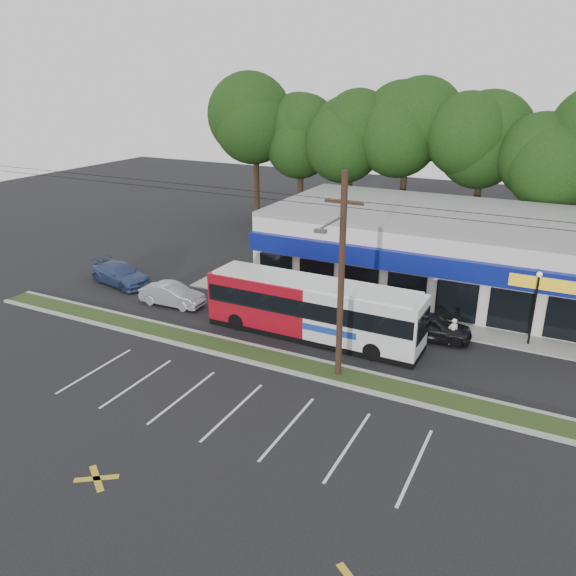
{
  "coord_description": "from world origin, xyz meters",
  "views": [
    {
      "loc": [
        11.8,
        -21.72,
        13.72
      ],
      "look_at": [
        -1.78,
        5.0,
        2.44
      ],
      "focal_mm": 35.0,
      "sensor_mm": 36.0,
      "label": 1
    }
  ],
  "objects_px": {
    "car_silver": "(172,295)",
    "car_blue": "(120,274)",
    "utility_pole": "(337,271)",
    "car_dark": "(430,326)",
    "pedestrian_b": "(397,310)",
    "pedestrian_a": "(453,332)",
    "lamp_post": "(535,300)",
    "metrobus": "(313,308)"
  },
  "relations": [
    {
      "from": "lamp_post",
      "to": "car_silver",
      "type": "relative_size",
      "value": 1.0
    },
    {
      "from": "pedestrian_b",
      "to": "utility_pole",
      "type": "bearing_deg",
      "value": 69.47
    },
    {
      "from": "utility_pole",
      "to": "car_blue",
      "type": "xyz_separation_m",
      "value": [
        -18.45,
        5.24,
        -4.67
      ]
    },
    {
      "from": "lamp_post",
      "to": "car_dark",
      "type": "distance_m",
      "value": 5.6
    },
    {
      "from": "utility_pole",
      "to": "pedestrian_a",
      "type": "relative_size",
      "value": 32.19
    },
    {
      "from": "car_blue",
      "to": "lamp_post",
      "type": "bearing_deg",
      "value": -71.49
    },
    {
      "from": "pedestrian_b",
      "to": "car_silver",
      "type": "bearing_deg",
      "value": 1.65
    },
    {
      "from": "car_silver",
      "to": "car_blue",
      "type": "distance_m",
      "value": 5.89
    },
    {
      "from": "utility_pole",
      "to": "lamp_post",
      "type": "relative_size",
      "value": 11.76
    },
    {
      "from": "car_dark",
      "to": "pedestrian_a",
      "type": "relative_size",
      "value": 2.89
    },
    {
      "from": "utility_pole",
      "to": "metrobus",
      "type": "xyz_separation_m",
      "value": [
        -2.8,
        3.57,
        -3.66
      ]
    },
    {
      "from": "utility_pole",
      "to": "car_silver",
      "type": "distance_m",
      "value": 14.1
    },
    {
      "from": "car_dark",
      "to": "car_silver",
      "type": "relative_size",
      "value": 1.05
    },
    {
      "from": "utility_pole",
      "to": "pedestrian_a",
      "type": "xyz_separation_m",
      "value": [
        4.43,
        6.07,
        -4.64
      ]
    },
    {
      "from": "pedestrian_b",
      "to": "car_blue",
      "type": "bearing_deg",
      "value": -7.12
    },
    {
      "from": "car_dark",
      "to": "car_blue",
      "type": "height_order",
      "value": "car_dark"
    },
    {
      "from": "utility_pole",
      "to": "metrobus",
      "type": "distance_m",
      "value": 5.83
    },
    {
      "from": "metrobus",
      "to": "car_blue",
      "type": "height_order",
      "value": "metrobus"
    },
    {
      "from": "car_silver",
      "to": "pedestrian_b",
      "type": "distance_m",
      "value": 14.14
    },
    {
      "from": "car_silver",
      "to": "car_blue",
      "type": "height_order",
      "value": "car_blue"
    },
    {
      "from": "car_silver",
      "to": "car_blue",
      "type": "relative_size",
      "value": 0.84
    },
    {
      "from": "metrobus",
      "to": "car_silver",
      "type": "relative_size",
      "value": 2.9
    },
    {
      "from": "car_silver",
      "to": "pedestrian_a",
      "type": "height_order",
      "value": "pedestrian_a"
    },
    {
      "from": "lamp_post",
      "to": "car_silver",
      "type": "height_order",
      "value": "lamp_post"
    },
    {
      "from": "car_blue",
      "to": "car_dark",
      "type": "bearing_deg",
      "value": -74.41
    },
    {
      "from": "utility_pole",
      "to": "car_dark",
      "type": "bearing_deg",
      "value": 63.28
    },
    {
      "from": "utility_pole",
      "to": "car_blue",
      "type": "relative_size",
      "value": 9.8
    },
    {
      "from": "lamp_post",
      "to": "pedestrian_b",
      "type": "distance_m",
      "value": 7.54
    },
    {
      "from": "metrobus",
      "to": "pedestrian_a",
      "type": "relative_size",
      "value": 7.96
    },
    {
      "from": "metrobus",
      "to": "pedestrian_a",
      "type": "xyz_separation_m",
      "value": [
        7.23,
        2.5,
        -0.98
      ]
    },
    {
      "from": "car_silver",
      "to": "utility_pole",
      "type": "bearing_deg",
      "value": -109.31
    },
    {
      "from": "car_dark",
      "to": "pedestrian_b",
      "type": "height_order",
      "value": "pedestrian_b"
    },
    {
      "from": "lamp_post",
      "to": "pedestrian_b",
      "type": "relative_size",
      "value": 2.59
    },
    {
      "from": "metrobus",
      "to": "pedestrian_a",
      "type": "bearing_deg",
      "value": 19.49
    },
    {
      "from": "car_silver",
      "to": "pedestrian_a",
      "type": "relative_size",
      "value": 2.74
    },
    {
      "from": "car_blue",
      "to": "pedestrian_b",
      "type": "height_order",
      "value": "pedestrian_b"
    },
    {
      "from": "car_blue",
      "to": "pedestrian_a",
      "type": "bearing_deg",
      "value": -75.06
    },
    {
      "from": "lamp_post",
      "to": "car_silver",
      "type": "xyz_separation_m",
      "value": [
        -20.92,
        -4.12,
        -1.97
      ]
    },
    {
      "from": "car_dark",
      "to": "pedestrian_b",
      "type": "relative_size",
      "value": 2.74
    },
    {
      "from": "car_dark",
      "to": "car_blue",
      "type": "xyz_separation_m",
      "value": [
        -21.61,
        -1.03,
        -0.03
      ]
    },
    {
      "from": "car_silver",
      "to": "car_blue",
      "type": "bearing_deg",
      "value": 72.51
    },
    {
      "from": "utility_pole",
      "to": "pedestrian_a",
      "type": "bearing_deg",
      "value": 53.86
    }
  ]
}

